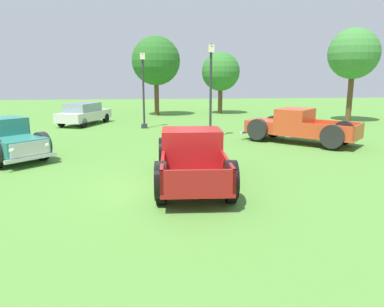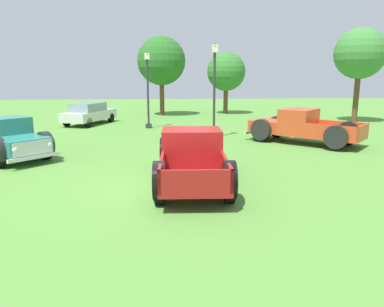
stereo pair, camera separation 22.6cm
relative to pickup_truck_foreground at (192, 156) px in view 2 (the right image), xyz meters
The scene contains 11 objects.
ground_plane 1.26m from the pickup_truck_foreground, 140.13° to the right, with size 80.00×80.00×0.00m, color #548C38.
pickup_truck_foreground is the anchor object (origin of this frame).
pickup_truck_behind_left 8.02m from the pickup_truck_foreground, 47.57° to the left, with size 5.03×4.88×1.59m.
pickup_truck_behind_right 7.69m from the pickup_truck_foreground, 152.04° to the left, with size 4.83×4.83×1.55m.
sedan_distant_a 14.57m from the pickup_truck_foreground, 112.25° to the left, with size 3.06×4.46×1.38m.
lamp_post_near 7.95m from the pickup_truck_foreground, 77.06° to the left, with size 0.36×0.36×4.62m.
lamp_post_far 11.70m from the pickup_truck_foreground, 98.21° to the left, with size 0.36×0.36×4.43m.
trash_can 13.47m from the pickup_truck_foreground, 54.10° to the left, with size 0.59×0.59×0.95m.
oak_tree_east 18.46m from the pickup_truck_foreground, 47.57° to the left, with size 3.33×3.33×6.19m.
oak_tree_west 20.20m from the pickup_truck_foreground, 77.30° to the left, with size 3.10×3.10×4.95m.
oak_tree_center 19.04m from the pickup_truck_foreground, 92.50° to the left, with size 3.73×3.73×6.06m.
Camera 2 is at (-0.09, -10.04, 3.10)m, focal length 34.51 mm.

